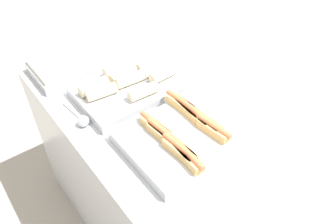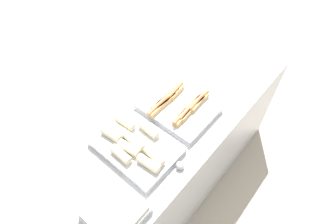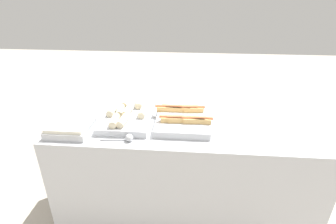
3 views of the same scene
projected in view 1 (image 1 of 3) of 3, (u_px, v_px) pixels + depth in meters
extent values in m
cube|color=#B7BABF|center=(185.00, 209.00, 1.60)|extent=(1.88, 0.73, 0.91)
cube|color=#B7BABF|center=(184.00, 136.00, 1.30)|extent=(0.37, 0.47, 0.05)
cube|color=tan|center=(155.00, 127.00, 1.28)|extent=(0.15, 0.05, 0.04)
cylinder|color=#D66B42|center=(155.00, 123.00, 1.26)|extent=(0.17, 0.03, 0.02)
cube|color=tan|center=(188.00, 158.00, 1.16)|extent=(0.15, 0.05, 0.04)
cylinder|color=#D66B42|center=(188.00, 154.00, 1.14)|extent=(0.17, 0.03, 0.02)
cube|color=tan|center=(181.00, 104.00, 1.38)|extent=(0.15, 0.05, 0.04)
cylinder|color=#D66B42|center=(181.00, 100.00, 1.37)|extent=(0.17, 0.03, 0.02)
cube|color=tan|center=(197.00, 117.00, 1.32)|extent=(0.15, 0.04, 0.04)
cylinder|color=#D66B42|center=(197.00, 113.00, 1.31)|extent=(0.16, 0.02, 0.02)
cube|color=tan|center=(206.00, 122.00, 1.30)|extent=(0.15, 0.05, 0.04)
cylinder|color=#D66B42|center=(207.00, 119.00, 1.28)|extent=(0.17, 0.03, 0.02)
cube|color=tan|center=(163.00, 135.00, 1.24)|extent=(0.15, 0.06, 0.04)
cylinder|color=#D66B42|center=(163.00, 131.00, 1.23)|extent=(0.17, 0.04, 0.02)
cube|color=tan|center=(180.00, 151.00, 1.18)|extent=(0.15, 0.05, 0.04)
cylinder|color=#D66B42|center=(180.00, 147.00, 1.17)|extent=(0.17, 0.03, 0.02)
cube|color=tan|center=(189.00, 110.00, 1.35)|extent=(0.15, 0.05, 0.04)
cylinder|color=#D66B42|center=(189.00, 106.00, 1.34)|extent=(0.17, 0.03, 0.02)
cube|color=tan|center=(213.00, 130.00, 1.26)|extent=(0.15, 0.06, 0.04)
cylinder|color=#D66B42|center=(214.00, 126.00, 1.25)|extent=(0.17, 0.04, 0.02)
cube|color=#B7BABF|center=(130.00, 89.00, 1.53)|extent=(0.35, 0.49, 0.05)
cylinder|color=beige|center=(94.00, 86.00, 1.46)|extent=(0.06, 0.14, 0.05)
cylinder|color=beige|center=(154.00, 69.00, 1.57)|extent=(0.06, 0.14, 0.05)
cylinder|color=beige|center=(124.00, 74.00, 1.54)|extent=(0.07, 0.14, 0.05)
cylinder|color=beige|center=(163.00, 74.00, 1.54)|extent=(0.06, 0.14, 0.05)
cylinder|color=beige|center=(117.00, 69.00, 1.57)|extent=(0.06, 0.14, 0.05)
cylinder|color=beige|center=(149.00, 64.00, 1.60)|extent=(0.06, 0.14, 0.05)
cylinder|color=beige|center=(143.00, 92.00, 1.43)|extent=(0.06, 0.14, 0.05)
cylinder|color=beige|center=(101.00, 92.00, 1.43)|extent=(0.07, 0.14, 0.05)
cylinder|color=beige|center=(130.00, 79.00, 1.50)|extent=(0.06, 0.14, 0.05)
cube|color=#B7BABF|center=(60.00, 70.00, 1.65)|extent=(0.27, 0.26, 0.05)
cube|color=silver|center=(58.00, 64.00, 1.63)|extent=(0.25, 0.24, 0.02)
cylinder|color=#B2B5BA|center=(74.00, 113.00, 1.43)|extent=(0.19, 0.03, 0.01)
sphere|color=#B2B5BA|center=(83.00, 121.00, 1.36)|extent=(0.05, 0.05, 0.05)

